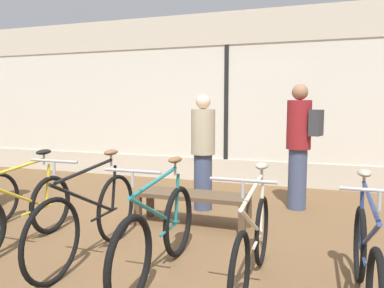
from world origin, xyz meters
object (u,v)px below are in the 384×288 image
at_px(bicycle_right, 253,244).
at_px(display_bench, 192,199).
at_px(customer_near_rack, 300,142).
at_px(bicycle_center_left, 89,218).
at_px(bicycle_center_right, 158,234).
at_px(customer_by_window, 203,150).
at_px(bicycle_far_right, 366,261).
at_px(bicycle_left, 19,213).

xyz_separation_m(bicycle_right, display_bench, (-0.98, 1.32, -0.03)).
bearing_deg(customer_near_rack, bicycle_center_left, -126.53).
height_order(bicycle_center_right, display_bench, bicycle_center_right).
xyz_separation_m(bicycle_right, customer_by_window, (-1.07, 2.07, 0.48)).
bearing_deg(display_bench, customer_by_window, 97.28).
relative_size(customer_near_rack, customer_by_window, 1.09).
relative_size(bicycle_right, bicycle_far_right, 1.03).
bearing_deg(bicycle_center_right, bicycle_right, 4.28).
relative_size(bicycle_far_right, customer_by_window, 0.99).
xyz_separation_m(bicycle_left, customer_by_window, (1.39, 2.01, 0.49)).
height_order(bicycle_far_right, customer_by_window, customer_by_window).
height_order(bicycle_center_left, customer_near_rack, customer_near_rack).
height_order(bicycle_right, display_bench, bicycle_right).
bearing_deg(bicycle_left, bicycle_far_right, -1.96).
xyz_separation_m(bicycle_far_right, display_bench, (-1.82, 1.37, -0.03)).
height_order(bicycle_center_right, customer_near_rack, customer_near_rack).
distance_m(bicycle_left, bicycle_right, 2.47).
distance_m(bicycle_center_left, bicycle_far_right, 2.45).
relative_size(bicycle_center_right, customer_by_window, 1.04).
bearing_deg(bicycle_right, bicycle_center_right, -175.72).
relative_size(display_bench, customer_near_rack, 0.78).
bearing_deg(bicycle_far_right, bicycle_left, 178.04).
bearing_deg(bicycle_center_right, customer_near_rack, 68.12).
height_order(bicycle_center_left, bicycle_far_right, bicycle_center_left).
height_order(display_bench, customer_by_window, customer_by_window).
distance_m(bicycle_center_left, customer_near_rack, 3.12).
height_order(display_bench, customer_near_rack, customer_near_rack).
bearing_deg(customer_near_rack, display_bench, -134.88).
bearing_deg(bicycle_left, bicycle_center_right, -4.34).
bearing_deg(bicycle_left, bicycle_right, -1.49).
relative_size(bicycle_center_left, display_bench, 1.27).
relative_size(bicycle_right, customer_by_window, 1.02).
distance_m(bicycle_right, bicycle_far_right, 0.84).
distance_m(bicycle_left, bicycle_center_left, 0.86).
bearing_deg(customer_by_window, bicycle_center_left, -104.86).
bearing_deg(bicycle_right, bicycle_left, 178.51).
bearing_deg(bicycle_center_right, bicycle_center_left, 171.04).
bearing_deg(bicycle_far_right, bicycle_right, 176.65).
relative_size(bicycle_center_left, bicycle_center_right, 1.05).
xyz_separation_m(bicycle_left, bicycle_far_right, (3.31, -0.11, -0.00)).
bearing_deg(bicycle_right, customer_by_window, 117.34).
height_order(bicycle_right, customer_by_window, customer_by_window).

